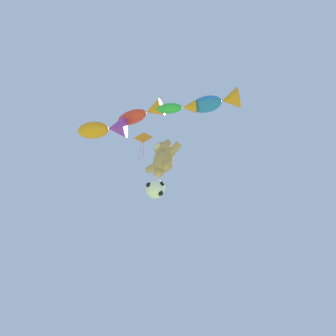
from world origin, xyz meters
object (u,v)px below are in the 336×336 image
object	(u,v)px
soccer_ball_kite	(156,189)
fish_kite_tangerine	(105,129)
fish_kite_cobalt	(218,102)
fish_kite_crimson	(143,113)
teddy_bear_kite	(163,158)
fish_kite_emerald	(179,108)
diamond_kite	(143,140)

from	to	relation	value
soccer_ball_kite	fish_kite_tangerine	world-z (taller)	fish_kite_tangerine
fish_kite_cobalt	fish_kite_tangerine	distance (m)	5.50
soccer_ball_kite	fish_kite_crimson	bearing A→B (deg)	-97.16
teddy_bear_kite	fish_kite_crimson	bearing A→B (deg)	-120.26
teddy_bear_kite	fish_kite_cobalt	size ratio (longest dim) A/B	0.83
fish_kite_tangerine	fish_kite_crimson	bearing A→B (deg)	31.45
fish_kite_emerald	fish_kite_cobalt	bearing A→B (deg)	38.14
fish_kite_cobalt	fish_kite_crimson	size ratio (longest dim) A/B	0.97
fish_kite_emerald	fish_kite_tangerine	world-z (taller)	fish_kite_emerald
soccer_ball_kite	teddy_bear_kite	bearing A→B (deg)	-5.49
teddy_bear_kite	fish_kite_cobalt	world-z (taller)	fish_kite_cobalt
fish_kite_emerald	diamond_kite	xyz separation A→B (m)	(-2.97, 0.31, 0.96)
fish_kite_emerald	teddy_bear_kite	bearing A→B (deg)	-179.68
teddy_bear_kite	soccer_ball_kite	size ratio (longest dim) A/B	2.46
fish_kite_cobalt	soccer_ball_kite	bearing A→B (deg)	-159.10
soccer_ball_kite	fish_kite_emerald	size ratio (longest dim) A/B	0.45
fish_kite_emerald	fish_kite_crimson	bearing A→B (deg)	-149.73
fish_kite_cobalt	fish_kite_crimson	world-z (taller)	fish_kite_crimson
fish_kite_emerald	diamond_kite	world-z (taller)	diamond_kite
teddy_bear_kite	fish_kite_crimson	world-z (taller)	fish_kite_crimson
fish_kite_crimson	fish_kite_tangerine	distance (m)	1.98
fish_kite_emerald	fish_kite_crimson	distance (m)	1.85
fish_kite_cobalt	fish_kite_tangerine	xyz separation A→B (m)	(-4.58, -3.01, -0.54)
fish_kite_tangerine	diamond_kite	xyz separation A→B (m)	(0.16, 2.17, 1.35)
fish_kite_tangerine	fish_kite_cobalt	bearing A→B (deg)	33.31
fish_kite_crimson	fish_kite_emerald	bearing A→B (deg)	30.27
soccer_ball_kite	fish_kite_crimson	xyz separation A→B (m)	(-0.12, -0.95, 5.09)
soccer_ball_kite	diamond_kite	world-z (taller)	diamond_kite
fish_kite_cobalt	diamond_kite	xyz separation A→B (m)	(-4.42, -0.83, 0.81)
diamond_kite	fish_kite_tangerine	bearing A→B (deg)	-94.15
teddy_bear_kite	fish_kite_emerald	size ratio (longest dim) A/B	1.12
teddy_bear_kite	fish_kite_emerald	distance (m)	3.29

